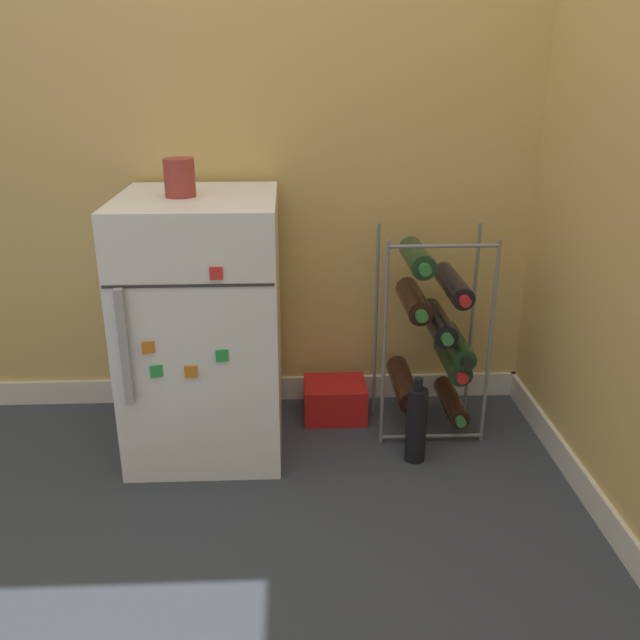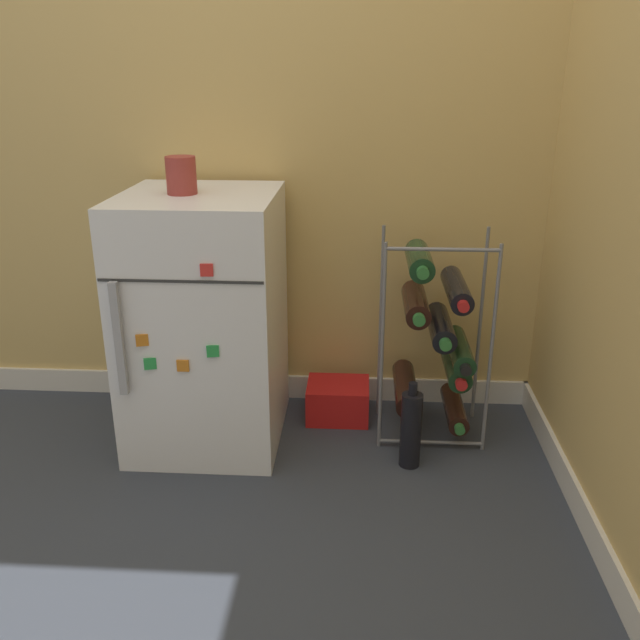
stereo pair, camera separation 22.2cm
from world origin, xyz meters
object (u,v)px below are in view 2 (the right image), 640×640
object	(u,v)px
fridge_top_cup	(181,175)
wine_rack	(437,337)
soda_box	(338,400)
loose_bottle_floor	(411,429)
mini_fridge	(205,321)

from	to	relation	value
fridge_top_cup	wine_rack	bearing A→B (deg)	4.52
wine_rack	fridge_top_cup	world-z (taller)	fridge_top_cup
wine_rack	soda_box	xyz separation A→B (m)	(-0.33, 0.08, -0.29)
wine_rack	loose_bottle_floor	bearing A→B (deg)	-112.36
wine_rack	loose_bottle_floor	size ratio (longest dim) A/B	2.43
soda_box	fridge_top_cup	size ratio (longest dim) A/B	1.97
fridge_top_cup	soda_box	bearing A→B (deg)	17.12
loose_bottle_floor	mini_fridge	bearing A→B (deg)	166.41
mini_fridge	loose_bottle_floor	size ratio (longest dim) A/B	2.88
soda_box	mini_fridge	bearing A→B (deg)	-162.41
wine_rack	loose_bottle_floor	world-z (taller)	wine_rack
soda_box	loose_bottle_floor	size ratio (longest dim) A/B	0.76
mini_fridge	soda_box	bearing A→B (deg)	17.59
wine_rack	fridge_top_cup	distance (m)	0.97
mini_fridge	wine_rack	bearing A→B (deg)	4.08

